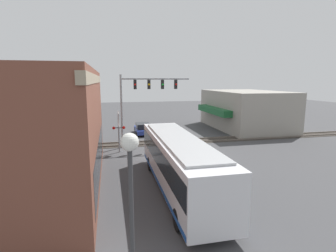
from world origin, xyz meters
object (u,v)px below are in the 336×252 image
parked_car_blue (143,129)px  pedestrian_near_bus (217,183)px  streetlamp (132,220)px  city_bus (179,161)px  crossing_signal (119,128)px

parked_car_blue → pedestrian_near_bus: bearing=-174.7°
streetlamp → pedestrian_near_bus: size_ratio=2.92×
pedestrian_near_bus → city_bus: bearing=45.6°
streetlamp → parked_car_blue: 26.17m
city_bus → parked_car_blue: city_bus is taller
city_bus → pedestrian_near_bus: size_ratio=6.58×
city_bus → crossing_signal: (9.40, 3.18, 0.50)m
streetlamp → pedestrian_near_bus: streetlamp is taller
crossing_signal → streetlamp: bearing=179.0°
crossing_signal → pedestrian_near_bus: crossing_signal is taller
city_bus → streetlamp: (-8.60, 3.51, 1.41)m
city_bus → parked_car_blue: 17.24m
crossing_signal → parked_car_blue: size_ratio=0.89×
city_bus → parked_car_blue: size_ratio=2.84×
streetlamp → parked_car_blue: (25.80, -3.51, -2.56)m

